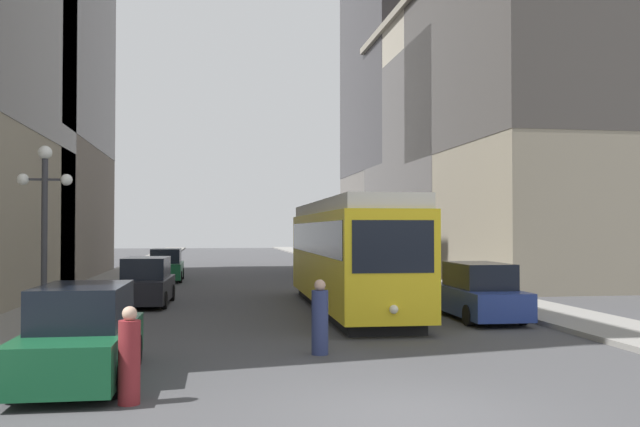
{
  "coord_description": "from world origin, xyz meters",
  "views": [
    {
      "loc": [
        -3.08,
        -10.61,
        2.89
      ],
      "look_at": [
        0.55,
        12.31,
        3.43
      ],
      "focal_mm": 39.21,
      "sensor_mm": 36.0,
      "label": 1
    }
  ],
  "objects_px": {
    "parked_car_left_near": "(146,283)",
    "pedestrian_crossing_near": "(129,359)",
    "transit_bus": "(345,244)",
    "pedestrian_crossing_far": "(320,320)",
    "parked_car_left_mid": "(166,266)",
    "lamp_post_left_near": "(45,209)",
    "parked_car_left_far": "(82,336)",
    "streetcar": "(348,252)",
    "parked_car_right_far": "(478,293)"
  },
  "relations": [
    {
      "from": "streetcar",
      "to": "pedestrian_crossing_near",
      "type": "relative_size",
      "value": 8.56
    },
    {
      "from": "streetcar",
      "to": "parked_car_left_far",
      "type": "bearing_deg",
      "value": -123.2
    },
    {
      "from": "transit_bus",
      "to": "lamp_post_left_near",
      "type": "height_order",
      "value": "lamp_post_left_near"
    },
    {
      "from": "lamp_post_left_near",
      "to": "parked_car_left_far",
      "type": "bearing_deg",
      "value": -70.5
    },
    {
      "from": "streetcar",
      "to": "lamp_post_left_near",
      "type": "relative_size",
      "value": 2.79
    },
    {
      "from": "streetcar",
      "to": "transit_bus",
      "type": "xyz_separation_m",
      "value": [
        3.69,
        19.26,
        -0.15
      ]
    },
    {
      "from": "pedestrian_crossing_far",
      "to": "lamp_post_left_near",
      "type": "relative_size",
      "value": 0.35
    },
    {
      "from": "parked_car_left_far",
      "to": "pedestrian_crossing_far",
      "type": "bearing_deg",
      "value": 23.3
    },
    {
      "from": "parked_car_left_mid",
      "to": "pedestrian_crossing_near",
      "type": "xyz_separation_m",
      "value": [
        1.1,
        -28.21,
        -0.09
      ]
    },
    {
      "from": "parked_car_left_mid",
      "to": "pedestrian_crossing_near",
      "type": "relative_size",
      "value": 2.9
    },
    {
      "from": "parked_car_left_far",
      "to": "pedestrian_crossing_far",
      "type": "distance_m",
      "value": 5.34
    },
    {
      "from": "transit_bus",
      "to": "pedestrian_crossing_near",
      "type": "bearing_deg",
      "value": -108.27
    },
    {
      "from": "transit_bus",
      "to": "pedestrian_crossing_near",
      "type": "height_order",
      "value": "transit_bus"
    },
    {
      "from": "pedestrian_crossing_near",
      "to": "lamp_post_left_near",
      "type": "xyz_separation_m",
      "value": [
        -3.0,
        7.37,
        2.69
      ]
    },
    {
      "from": "parked_car_left_mid",
      "to": "pedestrian_crossing_far",
      "type": "distance_m",
      "value": 24.67
    },
    {
      "from": "parked_car_left_near",
      "to": "pedestrian_crossing_near",
      "type": "relative_size",
      "value": 3.02
    },
    {
      "from": "pedestrian_crossing_near",
      "to": "pedestrian_crossing_far",
      "type": "xyz_separation_m",
      "value": [
        3.84,
        4.05,
        0.05
      ]
    },
    {
      "from": "transit_bus",
      "to": "parked_car_left_mid",
      "type": "relative_size",
      "value": 2.71
    },
    {
      "from": "parked_car_left_far",
      "to": "parked_car_left_near",
      "type": "bearing_deg",
      "value": 90.82
    },
    {
      "from": "parked_car_left_far",
      "to": "lamp_post_left_near",
      "type": "distance_m",
      "value": 6.26
    },
    {
      "from": "pedestrian_crossing_near",
      "to": "parked_car_left_far",
      "type": "bearing_deg",
      "value": -165.05
    },
    {
      "from": "parked_car_right_far",
      "to": "pedestrian_crossing_far",
      "type": "distance_m",
      "value": 8.16
    },
    {
      "from": "lamp_post_left_near",
      "to": "streetcar",
      "type": "bearing_deg",
      "value": 30.02
    },
    {
      "from": "streetcar",
      "to": "transit_bus",
      "type": "relative_size",
      "value": 1.09
    },
    {
      "from": "parked_car_right_far",
      "to": "pedestrian_crossing_far",
      "type": "height_order",
      "value": "parked_car_right_far"
    },
    {
      "from": "parked_car_left_near",
      "to": "streetcar",
      "type": "bearing_deg",
      "value": -19.46
    },
    {
      "from": "parked_car_left_near",
      "to": "parked_car_right_far",
      "type": "relative_size",
      "value": 0.98
    },
    {
      "from": "transit_bus",
      "to": "pedestrian_crossing_far",
      "type": "bearing_deg",
      "value": -103.32
    },
    {
      "from": "parked_car_left_mid",
      "to": "lamp_post_left_near",
      "type": "height_order",
      "value": "lamp_post_left_near"
    },
    {
      "from": "streetcar",
      "to": "parked_car_left_far",
      "type": "distance_m",
      "value": 13.02
    },
    {
      "from": "streetcar",
      "to": "pedestrian_crossing_far",
      "type": "height_order",
      "value": "streetcar"
    },
    {
      "from": "transit_bus",
      "to": "parked_car_left_near",
      "type": "bearing_deg",
      "value": -125.03
    },
    {
      "from": "parked_car_left_near",
      "to": "pedestrian_crossing_near",
      "type": "height_order",
      "value": "parked_car_left_near"
    },
    {
      "from": "streetcar",
      "to": "parked_car_left_far",
      "type": "relative_size",
      "value": 2.89
    },
    {
      "from": "pedestrian_crossing_far",
      "to": "streetcar",
      "type": "bearing_deg",
      "value": -61.4
    },
    {
      "from": "streetcar",
      "to": "lamp_post_left_near",
      "type": "height_order",
      "value": "lamp_post_left_near"
    },
    {
      "from": "parked_car_left_mid",
      "to": "lamp_post_left_near",
      "type": "distance_m",
      "value": 21.09
    },
    {
      "from": "pedestrian_crossing_near",
      "to": "streetcar",
      "type": "bearing_deg",
      "value": 140.09
    },
    {
      "from": "parked_car_left_near",
      "to": "pedestrian_crossing_far",
      "type": "relative_size",
      "value": 2.82
    },
    {
      "from": "parked_car_left_far",
      "to": "parked_car_left_mid",
      "type": "bearing_deg",
      "value": 90.82
    },
    {
      "from": "parked_car_left_mid",
      "to": "lamp_post_left_near",
      "type": "xyz_separation_m",
      "value": [
        -1.9,
        -20.84,
        2.6
      ]
    },
    {
      "from": "parked_car_right_far",
      "to": "parked_car_left_far",
      "type": "bearing_deg",
      "value": 36.0
    },
    {
      "from": "parked_car_right_far",
      "to": "pedestrian_crossing_far",
      "type": "xyz_separation_m",
      "value": [
        -6.04,
        -5.49,
        -0.04
      ]
    },
    {
      "from": "lamp_post_left_near",
      "to": "transit_bus",
      "type": "bearing_deg",
      "value": 62.3
    },
    {
      "from": "parked_car_right_far",
      "to": "lamp_post_left_near",
      "type": "relative_size",
      "value": 1.01
    },
    {
      "from": "pedestrian_crossing_far",
      "to": "lamp_post_left_near",
      "type": "xyz_separation_m",
      "value": [
        -6.84,
        3.32,
        2.64
      ]
    },
    {
      "from": "streetcar",
      "to": "lamp_post_left_near",
      "type": "bearing_deg",
      "value": -148.77
    },
    {
      "from": "transit_bus",
      "to": "parked_car_left_near",
      "type": "distance_m",
      "value": 19.73
    },
    {
      "from": "pedestrian_crossing_far",
      "to": "parked_car_left_near",
      "type": "bearing_deg",
      "value": -22.89
    },
    {
      "from": "parked_car_left_far",
      "to": "pedestrian_crossing_near",
      "type": "bearing_deg",
      "value": -60.43
    }
  ]
}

